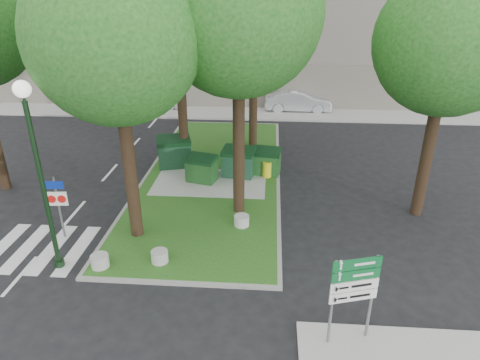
# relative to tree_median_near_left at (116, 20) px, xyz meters

# --- Properties ---
(ground) EXTENTS (120.00, 120.00, 0.00)m
(ground) POSITION_rel_tree_median_near_left_xyz_m (1.41, -2.56, -7.32)
(ground) COLOR black
(ground) RESTS_ON ground
(median_island) EXTENTS (6.00, 16.00, 0.12)m
(median_island) POSITION_rel_tree_median_near_left_xyz_m (1.91, 5.44, -7.26)
(median_island) COLOR #204C15
(median_island) RESTS_ON ground
(median_kerb) EXTENTS (6.30, 16.30, 0.10)m
(median_kerb) POSITION_rel_tree_median_near_left_xyz_m (1.91, 5.44, -7.27)
(median_kerb) COLOR gray
(median_kerb) RESTS_ON ground
(building_sidewalk) EXTENTS (42.00, 3.00, 0.12)m
(building_sidewalk) POSITION_rel_tree_median_near_left_xyz_m (1.41, 15.94, -7.26)
(building_sidewalk) COLOR #999993
(building_sidewalk) RESTS_ON ground
(zebra_crossing) EXTENTS (5.00, 3.00, 0.01)m
(zebra_crossing) POSITION_rel_tree_median_near_left_xyz_m (-2.34, -1.06, -7.31)
(zebra_crossing) COLOR silver
(zebra_crossing) RESTS_ON ground
(tree_median_near_left) EXTENTS (5.20, 5.20, 10.53)m
(tree_median_near_left) POSITION_rel_tree_median_near_left_xyz_m (0.00, 0.00, 0.00)
(tree_median_near_left) COLOR black
(tree_median_near_left) RESTS_ON ground
(tree_median_mid) EXTENTS (4.80, 4.80, 9.99)m
(tree_median_mid) POSITION_rel_tree_median_near_left_xyz_m (0.50, 6.50, -0.34)
(tree_median_mid) COLOR black
(tree_median_mid) RESTS_ON ground
(tree_street_right) EXTENTS (5.00, 5.00, 10.06)m
(tree_street_right) POSITION_rel_tree_median_near_left_xyz_m (10.50, 2.50, -0.33)
(tree_street_right) COLOR black
(tree_street_right) RESTS_ON ground
(dumpster_a) EXTENTS (1.86, 1.53, 1.50)m
(dumpster_a) POSITION_rel_tree_median_near_left_xyz_m (-0.07, 6.23, -6.48)
(dumpster_a) COLOR #0F371C
(dumpster_a) RESTS_ON median_island
(dumpster_b) EXTENTS (1.50, 1.23, 1.21)m
(dumpster_b) POSITION_rel_tree_median_near_left_xyz_m (1.53, 4.59, -6.62)
(dumpster_b) COLOR #113C11
(dumpster_b) RESTS_ON median_island
(dumpster_c) EXTENTS (1.61, 1.25, 1.36)m
(dumpster_c) POSITION_rel_tree_median_near_left_xyz_m (3.13, 5.32, -6.54)
(dumpster_c) COLOR #103621
(dumpster_c) RESTS_ON median_island
(dumpster_d) EXTENTS (1.44, 1.11, 1.23)m
(dumpster_d) POSITION_rel_tree_median_near_left_xyz_m (4.41, 5.66, -6.61)
(dumpster_d) COLOR #154616
(dumpster_d) RESTS_ON median_island
(bollard_left) EXTENTS (0.56, 0.56, 0.40)m
(bollard_left) POSITION_rel_tree_median_near_left_xyz_m (-0.69, -2.06, -7.00)
(bollard_left) COLOR #A9A8A4
(bollard_left) RESTS_ON median_island
(bollard_right) EXTENTS (0.56, 0.56, 0.40)m
(bollard_right) POSITION_rel_tree_median_near_left_xyz_m (3.60, 0.79, -7.00)
(bollard_right) COLOR #ABABA6
(bollard_right) RESTS_ON median_island
(bollard_mid) EXTENTS (0.55, 0.55, 0.39)m
(bollard_mid) POSITION_rel_tree_median_near_left_xyz_m (1.13, -1.67, -7.00)
(bollard_mid) COLOR #A3A29D
(bollard_mid) RESTS_ON median_island
(litter_bin) EXTENTS (0.42, 0.42, 0.74)m
(litter_bin) POSITION_rel_tree_median_near_left_xyz_m (4.46, 5.26, -6.83)
(litter_bin) COLOR yellow
(litter_bin) RESTS_ON median_island
(street_lamp) EXTENTS (0.48, 0.48, 5.97)m
(street_lamp) POSITION_rel_tree_median_near_left_xyz_m (-2.09, -1.98, -3.57)
(street_lamp) COLOR black
(street_lamp) RESTS_ON ground
(traffic_sign_pole) EXTENTS (0.71, 0.10, 2.36)m
(traffic_sign_pole) POSITION_rel_tree_median_near_left_xyz_m (-2.69, -0.29, -5.80)
(traffic_sign_pole) COLOR slate
(traffic_sign_pole) RESTS_ON ground
(directional_sign) EXTENTS (1.18, 0.38, 2.44)m
(directional_sign) POSITION_rel_tree_median_near_left_xyz_m (6.65, -4.56, -5.58)
(directional_sign) COLOR slate
(directional_sign) RESTS_ON sidewalk_corner
(car_white) EXTENTS (4.69, 2.13, 1.56)m
(car_white) POSITION_rel_tree_median_near_left_xyz_m (-4.13, 16.94, -6.54)
(car_white) COLOR silver
(car_white) RESTS_ON ground
(car_silver) EXTENTS (4.62, 1.62, 1.52)m
(car_silver) POSITION_rel_tree_median_near_left_xyz_m (6.45, 16.94, -6.56)
(car_silver) COLOR #ACADB4
(car_silver) RESTS_ON ground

